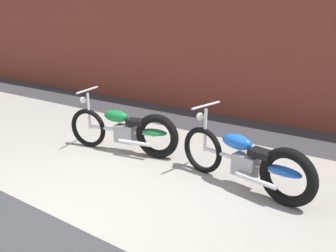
# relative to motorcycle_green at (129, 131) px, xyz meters

# --- Properties ---
(ground_plane) EXTENTS (80.00, 80.00, 0.00)m
(ground_plane) POSITION_rel_motorcycle_green_xyz_m (0.69, -1.94, -0.40)
(ground_plane) COLOR #38383A
(sidewalk_slab) EXTENTS (36.00, 3.50, 0.01)m
(sidewalk_slab) POSITION_rel_motorcycle_green_xyz_m (0.69, -0.19, -0.40)
(sidewalk_slab) COLOR #9E998E
(sidewalk_slab) RESTS_ON ground
(brick_building_wall) EXTENTS (36.00, 0.50, 4.91)m
(brick_building_wall) POSITION_rel_motorcycle_green_xyz_m (0.69, 3.26, 2.06)
(brick_building_wall) COLOR brown
(brick_building_wall) RESTS_ON ground
(motorcycle_green) EXTENTS (1.98, 0.68, 1.03)m
(motorcycle_green) POSITION_rel_motorcycle_green_xyz_m (0.00, 0.00, 0.00)
(motorcycle_green) COLOR black
(motorcycle_green) RESTS_ON ground
(motorcycle_blue) EXTENTS (1.99, 0.70, 1.03)m
(motorcycle_blue) POSITION_rel_motorcycle_green_xyz_m (2.12, -0.11, 0.00)
(motorcycle_blue) COLOR black
(motorcycle_blue) RESTS_ON ground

